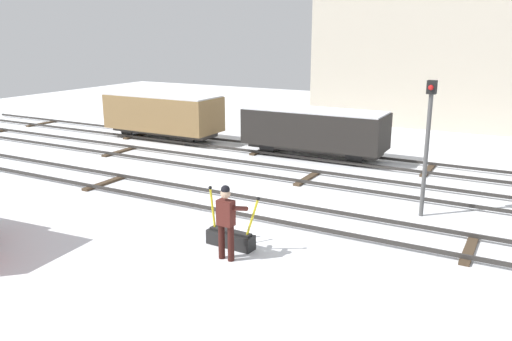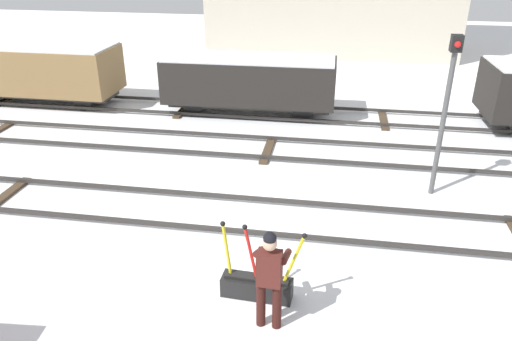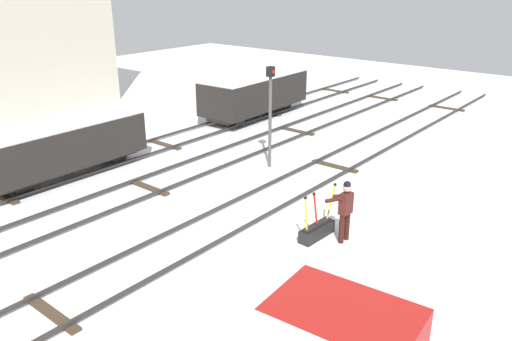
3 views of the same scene
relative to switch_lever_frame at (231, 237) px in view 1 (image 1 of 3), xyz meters
The scene contains 10 objects.
ground_plane 2.64m from the switch_lever_frame, 105.80° to the left, with size 60.00×60.00×0.00m, color white.
track_main_line 2.63m from the switch_lever_frame, 105.80° to the left, with size 44.00×1.94×0.18m.
track_siding_near 6.42m from the switch_lever_frame, 96.39° to the left, with size 44.00×1.94×0.18m.
track_siding_far 9.63m from the switch_lever_frame, 94.26° to the left, with size 44.00×1.94×0.18m.
switch_lever_frame is the anchor object (origin of this frame).
rail_worker 1.05m from the switch_lever_frame, 64.97° to the right, with size 0.56×0.67×1.78m.
signal_post 6.11m from the switch_lever_frame, 51.06° to the left, with size 0.24×0.32×3.82m.
apartment_building 21.91m from the switch_lever_frame, 88.28° to the left, with size 12.90×6.32×10.50m.
freight_car_back_track 13.64m from the switch_lever_frame, 135.12° to the left, with size 5.68×2.18×2.17m.
freight_car_near_switch 9.81m from the switch_lever_frame, 100.74° to the left, with size 5.87×2.05×2.00m.
Camera 1 is at (6.94, -12.60, 5.09)m, focal length 36.65 mm.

